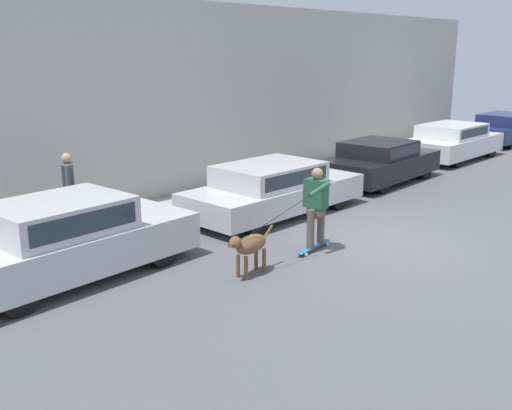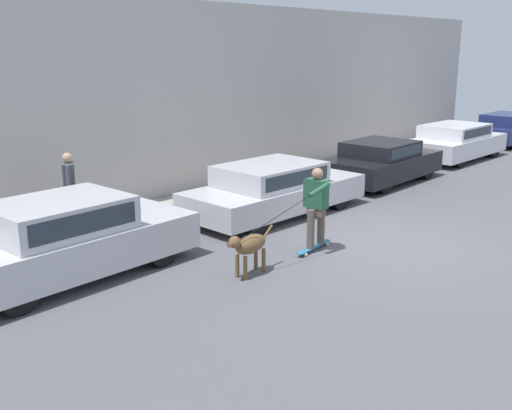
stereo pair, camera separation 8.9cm
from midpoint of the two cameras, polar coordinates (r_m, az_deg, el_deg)
The scene contains 11 objects.
ground_plane at distance 12.24m, azimuth 12.21°, elevation -3.64°, with size 36.00×36.00×0.00m, color #545459.
back_wall at distance 15.65m, azimuth -7.47°, elevation 9.81°, with size 32.00×0.30×4.95m.
sidewalk_curb at distance 15.23m, azimuth -4.40°, elevation 0.53°, with size 30.00×1.91×0.12m.
parked_car_0 at distance 10.55m, azimuth -17.73°, elevation -3.24°, with size 4.39×1.81×1.38m.
parked_car_1 at distance 13.89m, azimuth 1.46°, elevation 1.49°, with size 4.65×1.98×1.23m.
parked_car_2 at distance 17.72m, azimuth 11.57°, elevation 4.04°, with size 4.02×1.88×1.20m.
parked_car_3 at distance 22.02m, azimuth 18.11°, elevation 5.75°, with size 4.30×1.94×1.24m.
parked_car_4 at distance 26.56m, azimuth 22.52°, elevation 6.75°, with size 4.13×1.78×1.21m.
dog at distance 10.21m, azimuth -0.86°, elevation -3.88°, with size 1.19×0.37×0.79m.
skateboarder at distance 11.41m, azimuth 5.50°, elevation 0.08°, with size 2.70×0.60×1.61m.
pedestrian_with_bag at distance 12.43m, azimuth -17.57°, elevation 1.30°, with size 0.46×0.66×1.69m.
Camera 1 is at (-10.20, -5.63, 3.80)m, focal length 42.00 mm.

